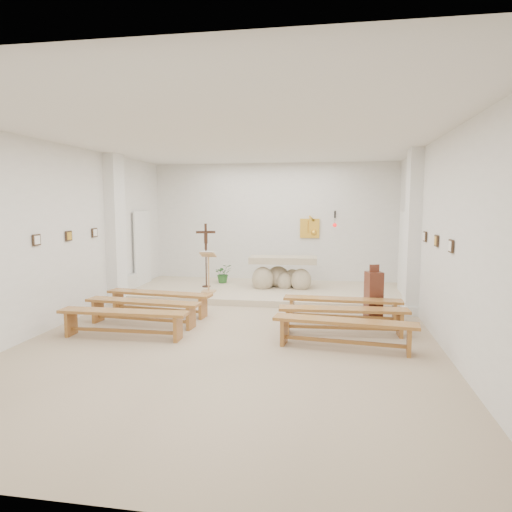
% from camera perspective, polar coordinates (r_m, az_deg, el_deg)
% --- Properties ---
extents(ground, '(7.00, 10.00, 0.00)m').
position_cam_1_polar(ground, '(8.59, -2.23, -9.38)').
color(ground, tan).
rests_on(ground, ground).
extents(wall_left, '(0.02, 10.00, 3.50)m').
position_cam_1_polar(wall_left, '(9.62, -23.11, 2.42)').
color(wall_left, white).
rests_on(wall_left, ground).
extents(wall_right, '(0.02, 10.00, 3.50)m').
position_cam_1_polar(wall_right, '(8.30, 22.04, 1.88)').
color(wall_right, white).
rests_on(wall_right, ground).
extents(wall_back, '(7.00, 0.02, 3.50)m').
position_cam_1_polar(wall_back, '(13.19, 2.17, 3.96)').
color(wall_back, white).
rests_on(wall_back, ground).
extents(ceiling, '(7.00, 10.00, 0.02)m').
position_cam_1_polar(ceiling, '(8.33, -2.34, 14.37)').
color(ceiling, silver).
rests_on(ceiling, wall_back).
extents(sanctuary_platform, '(6.98, 3.00, 0.15)m').
position_cam_1_polar(sanctuary_platform, '(11.92, 1.21, -4.44)').
color(sanctuary_platform, '#BEAD92').
rests_on(sanctuary_platform, ground).
extents(pilaster_left, '(0.26, 0.55, 3.50)m').
position_cam_1_polar(pilaster_left, '(11.29, -17.13, 3.21)').
color(pilaster_left, white).
rests_on(pilaster_left, ground).
extents(pilaster_right, '(0.26, 0.55, 3.50)m').
position_cam_1_polar(pilaster_right, '(10.23, 18.99, 2.82)').
color(pilaster_right, white).
rests_on(pilaster_right, ground).
extents(gold_wall_relief, '(0.55, 0.04, 0.55)m').
position_cam_1_polar(gold_wall_relief, '(13.07, 6.73, 3.45)').
color(gold_wall_relief, gold).
rests_on(gold_wall_relief, wall_back).
extents(sanctuary_lamp, '(0.11, 0.36, 0.44)m').
position_cam_1_polar(sanctuary_lamp, '(12.80, 9.82, 4.05)').
color(sanctuary_lamp, black).
rests_on(sanctuary_lamp, wall_back).
extents(station_frame_left_front, '(0.03, 0.20, 0.20)m').
position_cam_1_polar(station_frame_left_front, '(8.95, -25.74, 1.82)').
color(station_frame_left_front, '#392719').
rests_on(station_frame_left_front, wall_left).
extents(station_frame_left_mid, '(0.03, 0.20, 0.20)m').
position_cam_1_polar(station_frame_left_mid, '(9.78, -22.37, 2.34)').
color(station_frame_left_mid, '#392719').
rests_on(station_frame_left_mid, wall_left).
extents(station_frame_left_rear, '(0.03, 0.20, 0.20)m').
position_cam_1_polar(station_frame_left_rear, '(10.64, -19.53, 2.77)').
color(station_frame_left_rear, '#392719').
rests_on(station_frame_left_rear, wall_left).
extents(station_frame_right_front, '(0.03, 0.20, 0.20)m').
position_cam_1_polar(station_frame_right_front, '(7.52, 23.18, 1.15)').
color(station_frame_right_front, '#392719').
rests_on(station_frame_right_front, wall_right).
extents(station_frame_right_mid, '(0.03, 0.20, 0.20)m').
position_cam_1_polar(station_frame_right_mid, '(8.49, 21.61, 1.79)').
color(station_frame_right_mid, '#392719').
rests_on(station_frame_right_mid, wall_right).
extents(station_frame_right_rear, '(0.03, 0.20, 0.20)m').
position_cam_1_polar(station_frame_right_rear, '(9.47, 20.36, 2.30)').
color(station_frame_right_rear, '#392719').
rests_on(station_frame_right_rear, wall_right).
extents(radiator_left, '(0.10, 0.85, 0.52)m').
position_cam_1_polar(radiator_left, '(12.12, -15.66, -3.57)').
color(radiator_left, silver).
rests_on(radiator_left, ground).
extents(radiator_right, '(0.10, 0.85, 0.52)m').
position_cam_1_polar(radiator_right, '(11.12, 18.42, -4.58)').
color(radiator_right, silver).
rests_on(radiator_right, ground).
extents(altar, '(1.78, 0.83, 0.90)m').
position_cam_1_polar(altar, '(12.00, 3.30, -2.34)').
color(altar, '#BBA98F').
rests_on(altar, sanctuary_platform).
extents(lectern, '(0.38, 0.32, 1.05)m').
position_cam_1_polar(lectern, '(11.42, -5.98, -1.96)').
color(lectern, tan).
rests_on(lectern, sanctuary_platform).
extents(crucifix_stand, '(0.50, 0.22, 1.68)m').
position_cam_1_polar(crucifix_stand, '(12.09, -6.28, 0.69)').
color(crucifix_stand, '#321B0F').
rests_on(crucifix_stand, sanctuary_platform).
extents(potted_plant, '(0.60, 0.58, 0.52)m').
position_cam_1_polar(potted_plant, '(12.76, -4.12, -2.19)').
color(potted_plant, '#296126').
rests_on(potted_plant, sanctuary_platform).
extents(donation_pedestal, '(0.38, 0.38, 1.13)m').
position_cam_1_polar(donation_pedestal, '(9.62, 14.48, -4.78)').
color(donation_pedestal, '#5D291A').
rests_on(donation_pedestal, ground).
extents(bench_left_front, '(2.34, 0.64, 0.49)m').
position_cam_1_polar(bench_left_front, '(9.93, -12.00, -5.13)').
color(bench_left_front, brown).
rests_on(bench_left_front, ground).
extents(bench_right_front, '(2.33, 0.43, 0.49)m').
position_cam_1_polar(bench_right_front, '(9.26, 10.74, -5.96)').
color(bench_right_front, brown).
rests_on(bench_right_front, ground).
extents(bench_left_second, '(2.34, 0.58, 0.49)m').
position_cam_1_polar(bench_left_second, '(9.17, -13.95, -6.17)').
color(bench_left_second, brown).
rests_on(bench_left_second, ground).
extents(bench_right_second, '(2.34, 0.51, 0.49)m').
position_cam_1_polar(bench_right_second, '(8.43, 10.85, -7.21)').
color(bench_right_second, brown).
rests_on(bench_right_second, ground).
extents(bench_left_third, '(2.32, 0.39, 0.49)m').
position_cam_1_polar(bench_left_third, '(8.42, -16.27, -7.38)').
color(bench_left_third, brown).
rests_on(bench_left_third, ground).
extents(bench_right_third, '(2.34, 0.63, 0.49)m').
position_cam_1_polar(bench_right_third, '(7.61, 10.99, -8.74)').
color(bench_right_third, brown).
rests_on(bench_right_third, ground).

